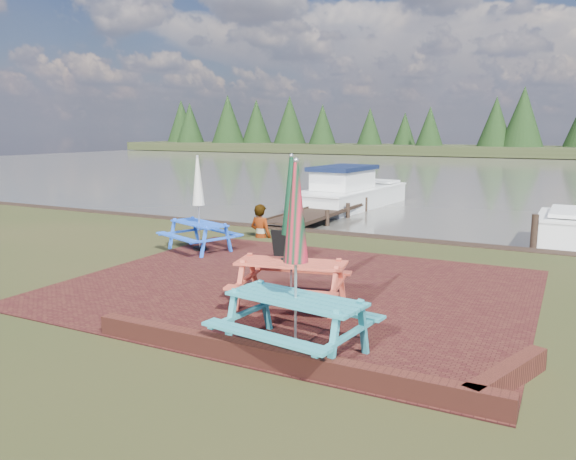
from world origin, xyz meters
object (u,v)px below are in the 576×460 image
at_px(jetty, 331,208).
at_px(person, 260,205).
at_px(picnic_table_red, 291,255).
at_px(chalkboard, 285,246).
at_px(picnic_table_blue, 199,218).
at_px(boat_jetty, 350,194).
at_px(picnic_table_teal, 296,288).

xyz_separation_m(jetty, person, (0.21, -5.90, 0.86)).
xyz_separation_m(picnic_table_red, chalkboard, (-1.55, 2.78, -0.51)).
relative_size(picnic_table_red, picnic_table_blue, 1.10).
bearing_deg(boat_jetty, picnic_table_teal, -66.20).
height_order(picnic_table_blue, jetty, picnic_table_blue).
bearing_deg(person, picnic_table_blue, 85.32).
bearing_deg(jetty, picnic_table_red, -70.73).
xyz_separation_m(picnic_table_teal, person, (-4.79, 7.36, 0.01)).
relative_size(chalkboard, jetty, 0.09).
height_order(picnic_table_red, boat_jetty, picnic_table_red).
xyz_separation_m(picnic_table_teal, boat_jetty, (-5.25, 15.91, -0.56)).
relative_size(picnic_table_teal, picnic_table_red, 1.01).
bearing_deg(picnic_table_blue, picnic_table_red, -14.71).
bearing_deg(picnic_table_red, chalkboard, 107.13).
height_order(picnic_table_teal, jetty, picnic_table_teal).
height_order(picnic_table_red, picnic_table_blue, picnic_table_red).
bearing_deg(person, boat_jetty, -79.13).
distance_m(picnic_table_teal, chalkboard, 5.38).
relative_size(jetty, boat_jetty, 1.28).
xyz_separation_m(picnic_table_blue, jetty, (0.30, 8.23, -0.75)).
height_order(picnic_table_red, chalkboard, picnic_table_red).
bearing_deg(picnic_table_red, boat_jetty, 94.66).
distance_m(picnic_table_red, person, 6.62).
xyz_separation_m(picnic_table_red, boat_jetty, (-4.21, 14.00, -0.55)).
height_order(boat_jetty, person, person).
bearing_deg(picnic_table_teal, chalkboard, 126.97).
bearing_deg(boat_jetty, jetty, -79.11).
xyz_separation_m(chalkboard, person, (-2.20, 2.67, 0.54)).
bearing_deg(chalkboard, boat_jetty, 106.57).
bearing_deg(boat_jetty, picnic_table_red, -67.69).
xyz_separation_m(picnic_table_blue, chalkboard, (2.71, -0.34, -0.42)).
distance_m(picnic_table_blue, chalkboard, 2.77).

